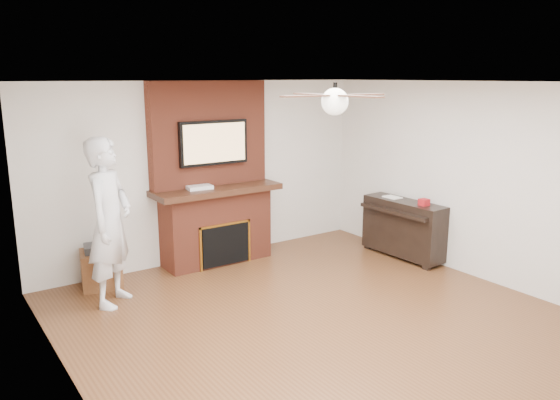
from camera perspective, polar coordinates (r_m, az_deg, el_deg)
room_shell at (r=5.46m, az=5.50°, el=-1.09°), size 5.36×5.86×2.86m
fireplace at (r=7.60m, az=-6.95°, el=0.86°), size 1.78×0.64×2.50m
tv at (r=7.45m, az=-6.93°, el=5.96°), size 1.00×0.08×0.60m
ceiling_fan at (r=5.31m, az=5.75°, el=10.31°), size 1.21×1.21×0.31m
person at (r=6.40m, az=-17.36°, el=-2.24°), size 0.83×0.83×1.92m
side_table at (r=7.16m, az=-18.18°, el=-6.65°), size 0.56×0.56×0.54m
piano at (r=8.01m, az=12.76°, el=-2.78°), size 0.51×1.28×0.92m
cable_box at (r=7.38m, az=-8.41°, el=1.32°), size 0.35×0.22×0.05m
candle_orange at (r=7.59m, az=-6.44°, el=-6.46°), size 0.07×0.07×0.12m
candle_green at (r=7.63m, az=-6.66°, el=-6.45°), size 0.08×0.08×0.10m
candle_cream at (r=7.72m, az=-5.25°, el=-6.12°), size 0.08×0.08×0.12m
candle_blue at (r=7.84m, az=-4.46°, el=-5.94°), size 0.06×0.06×0.08m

